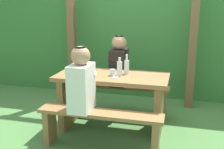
{
  "coord_description": "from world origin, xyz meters",
  "views": [
    {
      "loc": [
        0.84,
        -3.24,
        1.62
      ],
      "look_at": [
        0.0,
        0.0,
        0.74
      ],
      "focal_mm": 44.33,
      "sensor_mm": 36.0,
      "label": 1
    }
  ],
  "objects_px": {
    "picnic_table": "(112,93)",
    "person_white_shirt": "(81,81)",
    "bench_near": "(100,123)",
    "bench_far": "(121,93)",
    "drinking_glass": "(112,72)",
    "cell_phone": "(115,77)",
    "person_black_coat": "(119,62)",
    "bottle_left": "(120,68)",
    "bottle_right": "(127,66)"
  },
  "relations": [
    {
      "from": "bench_near",
      "to": "bottle_right",
      "type": "height_order",
      "value": "bottle_right"
    },
    {
      "from": "picnic_table",
      "to": "person_white_shirt",
      "type": "xyz_separation_m",
      "value": [
        -0.21,
        -0.53,
        0.28
      ]
    },
    {
      "from": "person_black_coat",
      "to": "bottle_right",
      "type": "xyz_separation_m",
      "value": [
        0.2,
        -0.43,
        0.05
      ]
    },
    {
      "from": "bottle_left",
      "to": "bench_near",
      "type": "bearing_deg",
      "value": -101.04
    },
    {
      "from": "picnic_table",
      "to": "bench_far",
      "type": "bearing_deg",
      "value": 90.0
    },
    {
      "from": "cell_phone",
      "to": "person_white_shirt",
      "type": "bearing_deg",
      "value": -130.72
    },
    {
      "from": "picnic_table",
      "to": "person_white_shirt",
      "type": "relative_size",
      "value": 1.95
    },
    {
      "from": "person_black_coat",
      "to": "bottle_left",
      "type": "relative_size",
      "value": 3.1
    },
    {
      "from": "bench_far",
      "to": "bottle_left",
      "type": "relative_size",
      "value": 6.04
    },
    {
      "from": "bottle_left",
      "to": "picnic_table",
      "type": "bearing_deg",
      "value": 170.88
    },
    {
      "from": "cell_phone",
      "to": "bottle_right",
      "type": "bearing_deg",
      "value": 58.02
    },
    {
      "from": "person_black_coat",
      "to": "bench_far",
      "type": "bearing_deg",
      "value": 5.56
    },
    {
      "from": "bottle_left",
      "to": "bottle_right",
      "type": "xyz_separation_m",
      "value": [
        0.07,
        0.12,
        0.0
      ]
    },
    {
      "from": "picnic_table",
      "to": "bottle_right",
      "type": "relative_size",
      "value": 5.56
    },
    {
      "from": "person_black_coat",
      "to": "drinking_glass",
      "type": "bearing_deg",
      "value": -85.35
    },
    {
      "from": "bench_far",
      "to": "cell_phone",
      "type": "xyz_separation_m",
      "value": [
        0.07,
        -0.64,
        0.42
      ]
    },
    {
      "from": "bottle_left",
      "to": "bottle_right",
      "type": "height_order",
      "value": "bottle_right"
    },
    {
      "from": "bench_far",
      "to": "bottle_right",
      "type": "bearing_deg",
      "value": -68.93
    },
    {
      "from": "person_white_shirt",
      "to": "cell_phone",
      "type": "bearing_deg",
      "value": 56.47
    },
    {
      "from": "person_black_coat",
      "to": "drinking_glass",
      "type": "distance_m",
      "value": 0.55
    },
    {
      "from": "person_black_coat",
      "to": "bottle_right",
      "type": "height_order",
      "value": "person_black_coat"
    },
    {
      "from": "person_black_coat",
      "to": "bottle_right",
      "type": "distance_m",
      "value": 0.47
    },
    {
      "from": "picnic_table",
      "to": "drinking_glass",
      "type": "height_order",
      "value": "drinking_glass"
    },
    {
      "from": "bench_near",
      "to": "cell_phone",
      "type": "relative_size",
      "value": 10.0
    },
    {
      "from": "bench_near",
      "to": "bottle_right",
      "type": "relative_size",
      "value": 5.56
    },
    {
      "from": "bench_near",
      "to": "bench_far",
      "type": "distance_m",
      "value": 1.06
    },
    {
      "from": "person_white_shirt",
      "to": "bottle_right",
      "type": "height_order",
      "value": "person_white_shirt"
    },
    {
      "from": "picnic_table",
      "to": "bench_near",
      "type": "xyz_separation_m",
      "value": [
        0.0,
        -0.53,
        -0.18
      ]
    },
    {
      "from": "bottle_right",
      "to": "bench_far",
      "type": "bearing_deg",
      "value": 111.07
    },
    {
      "from": "picnic_table",
      "to": "person_white_shirt",
      "type": "height_order",
      "value": "person_white_shirt"
    },
    {
      "from": "bench_far",
      "to": "bottle_left",
      "type": "height_order",
      "value": "bottle_left"
    },
    {
      "from": "person_white_shirt",
      "to": "drinking_glass",
      "type": "xyz_separation_m",
      "value": [
        0.22,
        0.51,
        -0.01
      ]
    },
    {
      "from": "bottle_left",
      "to": "cell_phone",
      "type": "xyz_separation_m",
      "value": [
        -0.03,
        -0.09,
        -0.09
      ]
    },
    {
      "from": "drinking_glass",
      "to": "cell_phone",
      "type": "relative_size",
      "value": 0.57
    },
    {
      "from": "person_black_coat",
      "to": "cell_phone",
      "type": "xyz_separation_m",
      "value": [
        0.1,
        -0.63,
        -0.04
      ]
    },
    {
      "from": "picnic_table",
      "to": "bottle_right",
      "type": "distance_m",
      "value": 0.39
    },
    {
      "from": "picnic_table",
      "to": "bench_near",
      "type": "height_order",
      "value": "picnic_table"
    },
    {
      "from": "bench_near",
      "to": "person_black_coat",
      "type": "height_order",
      "value": "person_black_coat"
    },
    {
      "from": "person_white_shirt",
      "to": "bottle_left",
      "type": "distance_m",
      "value": 0.6
    },
    {
      "from": "bench_near",
      "to": "bottle_left",
      "type": "relative_size",
      "value": 6.04
    },
    {
      "from": "bottle_left",
      "to": "person_black_coat",
      "type": "bearing_deg",
      "value": 103.9
    },
    {
      "from": "bench_near",
      "to": "bottle_left",
      "type": "distance_m",
      "value": 0.73
    },
    {
      "from": "bench_near",
      "to": "bench_far",
      "type": "xyz_separation_m",
      "value": [
        0.0,
        1.06,
        0.0
      ]
    },
    {
      "from": "bench_far",
      "to": "person_black_coat",
      "type": "xyz_separation_m",
      "value": [
        -0.03,
        -0.0,
        0.46
      ]
    },
    {
      "from": "person_white_shirt",
      "to": "bench_far",
      "type": "bearing_deg",
      "value": 78.85
    },
    {
      "from": "bench_near",
      "to": "cell_phone",
      "type": "bearing_deg",
      "value": 80.63
    },
    {
      "from": "picnic_table",
      "to": "person_white_shirt",
      "type": "bearing_deg",
      "value": -111.58
    },
    {
      "from": "bench_near",
      "to": "person_black_coat",
      "type": "xyz_separation_m",
      "value": [
        -0.03,
        1.06,
        0.46
      ]
    },
    {
      "from": "person_white_shirt",
      "to": "cell_phone",
      "type": "distance_m",
      "value": 0.5
    },
    {
      "from": "person_white_shirt",
      "to": "bottle_left",
      "type": "height_order",
      "value": "person_white_shirt"
    }
  ]
}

